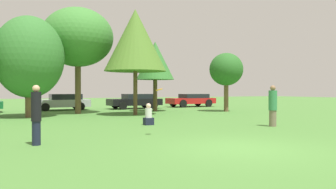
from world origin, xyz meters
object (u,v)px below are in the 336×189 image
at_px(person_thrower, 36,114).
at_px(frisbee, 159,90).
at_px(bystander_sitting, 149,116).
at_px(parked_car_red, 192,100).
at_px(parked_car_silver, 63,102).
at_px(tree_5, 226,70).
at_px(tree_2, 78,38).
at_px(tree_3, 135,40).
at_px(tree_1, 29,57).
at_px(parked_car_black, 135,101).
at_px(person_catcher, 273,106).
at_px(tree_4, 155,61).

xyz_separation_m(person_thrower, frisbee, (3.94, 0.12, 0.71)).
bearing_deg(frisbee, bystander_sitting, 72.66).
relative_size(bystander_sitting, parked_car_red, 0.21).
bearing_deg(parked_car_silver, tree_5, 143.73).
height_order(tree_2, tree_3, tree_2).
height_order(bystander_sitting, tree_5, tree_5).
relative_size(tree_1, parked_car_red, 1.27).
bearing_deg(tree_2, parked_car_silver, 93.75).
bearing_deg(parked_car_silver, tree_1, 64.66).
distance_m(person_thrower, tree_5, 17.18).
bearing_deg(tree_1, parked_car_silver, 66.49).
bearing_deg(frisbee, tree_3, 73.97).
height_order(parked_car_black, parked_car_red, parked_car_black).
bearing_deg(parked_car_black, parked_car_silver, -7.73).
bearing_deg(parked_car_black, tree_1, 31.91).
bearing_deg(tree_2, person_catcher, -62.77).
relative_size(tree_1, tree_2, 0.83).
bearing_deg(tree_5, frisbee, -135.79).
bearing_deg(tree_2, tree_5, -14.20).
bearing_deg(person_catcher, tree_4, -92.36).
bearing_deg(frisbee, parked_car_red, 56.39).
relative_size(person_thrower, person_catcher, 0.96).
relative_size(person_thrower, tree_4, 0.33).
bearing_deg(tree_1, tree_2, 30.01).
bearing_deg(person_thrower, parked_car_silver, 75.12).
xyz_separation_m(tree_1, tree_5, (13.45, -0.80, -0.40)).
height_order(person_catcher, tree_1, tree_1).
bearing_deg(person_thrower, tree_3, 51.47).
distance_m(frisbee, tree_4, 13.64).
xyz_separation_m(tree_5, parked_car_silver, (-10.62, 7.29, -2.43)).
bearing_deg(person_thrower, tree_4, 49.22).
xyz_separation_m(person_thrower, parked_car_red, (15.25, 17.14, -0.22)).
distance_m(frisbee, parked_car_black, 17.24).
height_order(person_thrower, tree_3, tree_3).
bearing_deg(frisbee, tree_1, 108.25).
xyz_separation_m(person_thrower, tree_5, (13.92, 9.82, 2.22)).
height_order(person_thrower, frisbee, person_thrower).
height_order(bystander_sitting, tree_4, tree_4).
bearing_deg(tree_4, frisbee, -113.55).
bearing_deg(person_catcher, parked_car_red, -112.76).
height_order(frisbee, tree_5, tree_5).
bearing_deg(parked_car_red, tree_5, 77.85).
distance_m(frisbee, parked_car_silver, 17.03).
distance_m(tree_2, tree_3, 4.13).
height_order(tree_4, parked_car_black, tree_4).
bearing_deg(person_thrower, tree_2, 69.87).
xyz_separation_m(frisbee, bystander_sitting, (1.11, 3.55, -1.19)).
relative_size(bystander_sitting, tree_3, 0.14).
distance_m(tree_4, tree_5, 5.34).
xyz_separation_m(person_thrower, parked_car_silver, (3.29, 17.11, -0.22)).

